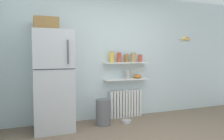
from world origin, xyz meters
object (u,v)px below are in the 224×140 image
(storage_jar_2, at_px, (126,58))
(shelf_bowl, at_px, (138,76))
(storage_jar_1, at_px, (119,57))
(vase, at_px, (128,75))
(storage_jar_0, at_px, (112,57))
(trash_bin, at_px, (103,112))
(hanging_fruit_basket, at_px, (185,39))
(radiator, at_px, (126,104))
(storage_jar_4, at_px, (140,58))
(pet_food_bowl, at_px, (127,121))
(refrigerator, at_px, (53,78))
(storage_jar_3, at_px, (133,57))

(storage_jar_2, xyz_separation_m, shelf_bowl, (0.26, 0.00, -0.40))
(storage_jar_1, bearing_deg, vase, 0.00)
(storage_jar_0, xyz_separation_m, vase, (0.36, 0.00, -0.38))
(storage_jar_2, xyz_separation_m, trash_bin, (-0.62, -0.30, -1.03))
(storage_jar_0, height_order, hanging_fruit_basket, hanging_fruit_basket)
(vase, bearing_deg, storage_jar_1, 180.00)
(vase, relative_size, shelf_bowl, 0.95)
(radiator, height_order, shelf_bowl, shelf_bowl)
(storage_jar_4, height_order, pet_food_bowl, storage_jar_4)
(storage_jar_1, distance_m, storage_jar_4, 0.49)
(storage_jar_4, xyz_separation_m, pet_food_bowl, (-0.47, -0.33, -1.24))
(vase, bearing_deg, storage_jar_0, 180.00)
(storage_jar_1, xyz_separation_m, vase, (0.20, 0.00, -0.37))
(shelf_bowl, relative_size, pet_food_bowl, 0.94)
(storage_jar_1, relative_size, vase, 1.26)
(refrigerator, bearing_deg, storage_jar_0, 10.38)
(storage_jar_0, height_order, storage_jar_1, storage_jar_0)
(storage_jar_4, distance_m, vase, 0.45)
(shelf_bowl, xyz_separation_m, pet_food_bowl, (-0.40, -0.33, -0.85))
(trash_bin, bearing_deg, pet_food_bowl, -3.30)
(storage_jar_1, bearing_deg, hanging_fruit_basket, -19.43)
(pet_food_bowl, bearing_deg, trash_bin, 176.70)
(storage_jar_2, bearing_deg, shelf_bowl, 0.00)
(refrigerator, relative_size, trash_bin, 3.99)
(hanging_fruit_basket, bearing_deg, storage_jar_0, 162.62)
(storage_jar_3, relative_size, hanging_fruit_basket, 0.72)
(pet_food_bowl, bearing_deg, storage_jar_4, 34.91)
(storage_jar_1, bearing_deg, shelf_bowl, 0.00)
(storage_jar_4, bearing_deg, pet_food_bowl, -145.09)
(shelf_bowl, bearing_deg, refrigerator, -173.01)
(refrigerator, relative_size, storage_jar_1, 9.04)
(storage_jar_0, xyz_separation_m, shelf_bowl, (0.59, 0.00, -0.42))
(storage_jar_3, distance_m, storage_jar_4, 0.17)
(storage_jar_3, bearing_deg, storage_jar_2, 180.00)
(hanging_fruit_basket, bearing_deg, shelf_bowl, 152.18)
(storage_jar_0, bearing_deg, vase, 0.00)
(storage_jar_0, relative_size, storage_jar_4, 1.35)
(storage_jar_2, height_order, pet_food_bowl, storage_jar_2)
(pet_food_bowl, height_order, hanging_fruit_basket, hanging_fruit_basket)
(refrigerator, distance_m, storage_jar_0, 1.28)
(vase, bearing_deg, shelf_bowl, 0.00)
(radiator, relative_size, pet_food_bowl, 3.66)
(pet_food_bowl, relative_size, hanging_fruit_basket, 0.69)
(trash_bin, distance_m, hanging_fruit_basket, 2.26)
(vase, height_order, trash_bin, vase)
(vase, bearing_deg, trash_bin, -155.61)
(storage_jar_2, distance_m, hanging_fruit_basket, 1.28)
(refrigerator, height_order, storage_jar_2, refrigerator)
(storage_jar_2, xyz_separation_m, storage_jar_3, (0.16, 0.00, 0.01))
(refrigerator, distance_m, radiator, 1.68)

